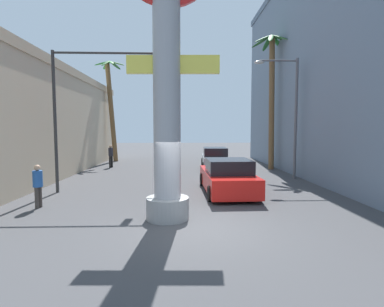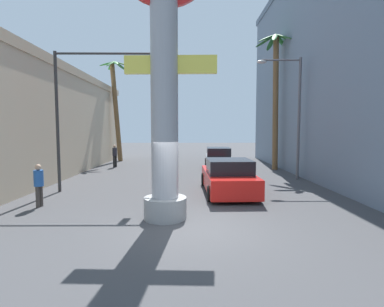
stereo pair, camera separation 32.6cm
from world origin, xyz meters
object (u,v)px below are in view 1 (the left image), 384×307
at_px(car_lead, 227,177).
at_px(pedestrian_curb_left, 38,183).
at_px(pedestrian_far_left, 111,154).
at_px(palm_tree_far_left, 111,104).
at_px(neon_sign_pole, 167,84).
at_px(traffic_light_mast, 89,94).
at_px(palm_tree_mid_right, 272,89).
at_px(street_lamp, 289,106).
at_px(car_far, 215,159).

relative_size(car_lead, pedestrian_curb_left, 3.12).
bearing_deg(pedestrian_far_left, palm_tree_far_left, 101.59).
distance_m(neon_sign_pole, pedestrian_curb_left, 6.08).
relative_size(traffic_light_mast, palm_tree_mid_right, 0.67).
distance_m(palm_tree_mid_right, pedestrian_far_left, 12.78).
height_order(street_lamp, pedestrian_curb_left, street_lamp).
bearing_deg(car_lead, palm_tree_far_left, 121.29).
bearing_deg(neon_sign_pole, traffic_light_mast, 131.11).
xyz_separation_m(traffic_light_mast, car_far, (6.58, 7.94, -3.73)).
height_order(traffic_light_mast, pedestrian_far_left, traffic_light_mast).
distance_m(palm_tree_far_left, pedestrian_curb_left, 16.69).
bearing_deg(neon_sign_pole, palm_tree_mid_right, 60.02).
bearing_deg(pedestrian_far_left, street_lamp, -25.99).
height_order(neon_sign_pole, street_lamp, neon_sign_pole).
bearing_deg(neon_sign_pole, car_lead, 57.03).
height_order(traffic_light_mast, car_far, traffic_light_mast).
height_order(car_lead, palm_tree_far_left, palm_tree_far_left).
xyz_separation_m(car_far, palm_tree_mid_right, (4.00, -0.24, 5.04)).
bearing_deg(pedestrian_far_left, car_far, -7.45).
bearing_deg(pedestrian_curb_left, traffic_light_mast, 67.53).
bearing_deg(traffic_light_mast, car_lead, -3.08).
bearing_deg(car_far, traffic_light_mast, -129.66).
bearing_deg(pedestrian_far_left, traffic_light_mast, -82.31).
bearing_deg(pedestrian_far_left, pedestrian_curb_left, -89.59).
height_order(neon_sign_pole, traffic_light_mast, neon_sign_pole).
relative_size(car_far, palm_tree_mid_right, 0.45).
height_order(street_lamp, traffic_light_mast, street_lamp).
height_order(pedestrian_far_left, pedestrian_curb_left, pedestrian_far_left).
xyz_separation_m(car_far, pedestrian_curb_left, (-7.71, -10.66, 0.19)).
xyz_separation_m(car_lead, palm_tree_far_left, (-8.34, 13.73, 4.45)).
xyz_separation_m(street_lamp, palm_tree_far_left, (-12.43, 10.05, 0.95)).
bearing_deg(palm_tree_far_left, traffic_light_mast, -81.01).
height_order(street_lamp, car_far, street_lamp).
height_order(car_far, palm_tree_mid_right, palm_tree_mid_right).
height_order(traffic_light_mast, car_lead, traffic_light_mast).
xyz_separation_m(street_lamp, palm_tree_mid_right, (0.27, 4.36, 1.57)).
bearing_deg(palm_tree_mid_right, palm_tree_far_left, 155.86).
distance_m(neon_sign_pole, traffic_light_mast, 5.62).
height_order(street_lamp, pedestrian_far_left, street_lamp).
bearing_deg(car_far, pedestrian_far_left, 172.55).
height_order(palm_tree_mid_right, palm_tree_far_left, palm_tree_mid_right).
xyz_separation_m(traffic_light_mast, pedestrian_far_left, (-1.21, 8.96, -3.46)).
bearing_deg(traffic_light_mast, car_far, 50.34).
bearing_deg(street_lamp, car_far, 129.05).
bearing_deg(street_lamp, car_lead, -138.06).
xyz_separation_m(traffic_light_mast, pedestrian_curb_left, (-1.12, -2.72, -3.54)).
xyz_separation_m(neon_sign_pole, street_lamp, (6.62, 7.57, -0.11)).
distance_m(street_lamp, car_lead, 6.52).
xyz_separation_m(car_far, palm_tree_far_left, (-8.70, 5.45, 4.42)).
xyz_separation_m(neon_sign_pole, pedestrian_far_left, (-4.90, 13.19, -3.31)).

